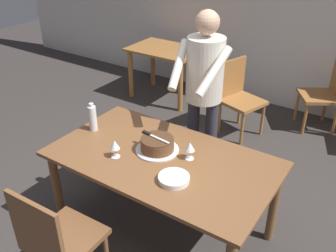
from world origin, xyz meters
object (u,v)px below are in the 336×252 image
at_px(plate_stack, 174,179).
at_px(person_cutting_cake, 204,86).
at_px(cake_knife, 150,135).
at_px(wine_glass_near, 190,147).
at_px(wine_glass_far, 115,145).
at_px(cake_on_platter, 157,145).
at_px(water_bottle, 93,118).
at_px(background_table, 165,60).
at_px(background_chair_0, 238,95).
at_px(main_dining_table, 162,168).
at_px(chair_near_side, 56,239).
at_px(background_chair_1, 326,92).

height_order(plate_stack, person_cutting_cake, person_cutting_cake).
relative_size(cake_knife, person_cutting_cake, 0.16).
distance_m(wine_glass_near, wine_glass_far, 0.56).
bearing_deg(cake_on_platter, water_bottle, -176.97).
distance_m(cake_on_platter, background_table, 2.65).
bearing_deg(plate_stack, background_chair_0, 101.86).
distance_m(person_cutting_cake, background_table, 2.21).
xyz_separation_m(main_dining_table, cake_knife, (-0.16, 0.06, 0.21)).
bearing_deg(water_bottle, person_cutting_cake, 44.62).
relative_size(main_dining_table, background_table, 1.72).
xyz_separation_m(wine_glass_near, chair_near_side, (-0.44, -0.96, -0.36)).
bearing_deg(cake_knife, cake_on_platter, -6.78).
bearing_deg(background_table, background_chair_0, -15.93).
xyz_separation_m(cake_on_platter, person_cutting_cake, (0.04, 0.64, 0.27)).
bearing_deg(wine_glass_far, background_chair_1, 71.31).
relative_size(cake_on_platter, wine_glass_far, 2.36).
xyz_separation_m(background_table, background_chair_0, (1.30, -0.37, -0.09)).
height_order(main_dining_table, person_cutting_cake, person_cutting_cake).
bearing_deg(cake_knife, background_chair_1, 72.47).
height_order(main_dining_table, background_table, main_dining_table).
xyz_separation_m(wine_glass_far, background_table, (-1.21, 2.47, -0.28)).
height_order(wine_glass_far, person_cutting_cake, person_cutting_cake).
height_order(cake_knife, wine_glass_near, wine_glass_near).
distance_m(plate_stack, wine_glass_far, 0.54).
xyz_separation_m(person_cutting_cake, background_chair_0, (-0.17, 1.21, -0.58)).
distance_m(plate_stack, background_table, 3.03).
bearing_deg(person_cutting_cake, background_chair_1, 70.12).
xyz_separation_m(person_cutting_cake, chair_near_side, (-0.22, -1.56, -0.58)).
height_order(cake_knife, background_chair_1, background_chair_1).
bearing_deg(cake_on_platter, plate_stack, -38.56).
relative_size(cake_on_platter, cake_knife, 1.26).
distance_m(person_cutting_cake, chair_near_side, 1.68).
xyz_separation_m(person_cutting_cake, background_table, (-1.47, 1.58, -0.50)).
height_order(main_dining_table, background_chair_1, background_chair_1).
distance_m(cake_knife, background_table, 2.61).
bearing_deg(person_cutting_cake, background_table, 132.84).
bearing_deg(plate_stack, cake_knife, 146.08).
height_order(wine_glass_near, background_table, wine_glass_near).
height_order(cake_knife, person_cutting_cake, person_cutting_cake).
xyz_separation_m(cake_on_platter, background_chair_1, (0.73, 2.54, -0.31)).
xyz_separation_m(plate_stack, person_cutting_cake, (-0.27, 0.89, 0.31)).
bearing_deg(wine_glass_near, cake_on_platter, -171.02).
relative_size(wine_glass_far, background_table, 0.14).
relative_size(plate_stack, wine_glass_near, 1.53).
xyz_separation_m(wine_glass_near, background_table, (-1.69, 2.18, -0.28)).
distance_m(main_dining_table, cake_knife, 0.27).
height_order(person_cutting_cake, background_chair_1, person_cutting_cake).
height_order(cake_on_platter, background_chair_0, background_chair_0).
bearing_deg(wine_glass_near, background_chair_1, 79.53).
bearing_deg(background_table, chair_near_side, -68.31).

